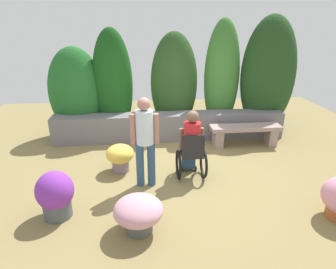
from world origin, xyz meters
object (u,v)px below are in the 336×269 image
object	(u,v)px
flower_pot_terracotta_by_wall	(55,195)
flower_pot_red_accent	(138,213)
flower_pot_small_foreground	(120,156)
stone_bench	(245,132)
person_in_wheelchair	(191,147)
person_standing_companion	(145,137)

from	to	relation	value
flower_pot_terracotta_by_wall	flower_pot_red_accent	world-z (taller)	flower_pot_terracotta_by_wall
flower_pot_terracotta_by_wall	flower_pot_small_foreground	size ratio (longest dim) A/B	1.35
stone_bench	flower_pot_terracotta_by_wall	distance (m)	4.44
stone_bench	person_in_wheelchair	xyz separation A→B (m)	(-1.53, -1.36, 0.29)
person_standing_companion	flower_pot_small_foreground	distance (m)	0.98
person_in_wheelchair	person_standing_companion	xyz separation A→B (m)	(-0.85, -0.23, 0.31)
person_standing_companion	flower_pot_terracotta_by_wall	xyz separation A→B (m)	(-1.36, -0.79, -0.55)
person_standing_companion	flower_pot_red_accent	xyz separation A→B (m)	(-0.14, -1.25, -0.63)
stone_bench	flower_pot_small_foreground	world-z (taller)	flower_pot_small_foreground
stone_bench	flower_pot_red_accent	distance (m)	3.79
flower_pot_red_accent	flower_pot_small_foreground	bearing A→B (deg)	100.99
stone_bench	flower_pot_terracotta_by_wall	world-z (taller)	flower_pot_terracotta_by_wall
person_standing_companion	flower_pot_terracotta_by_wall	distance (m)	1.67
flower_pot_red_accent	person_in_wheelchair	bearing A→B (deg)	56.22
flower_pot_red_accent	stone_bench	bearing A→B (deg)	48.40
person_in_wheelchair	person_standing_companion	distance (m)	0.94
flower_pot_terracotta_by_wall	flower_pot_small_foreground	distance (m)	1.63
person_standing_companion	flower_pot_small_foreground	xyz separation A→B (m)	(-0.49, 0.58, -0.62)
person_standing_companion	flower_pot_small_foreground	world-z (taller)	person_standing_companion
person_in_wheelchair	stone_bench	bearing A→B (deg)	50.17
person_in_wheelchair	flower_pot_small_foreground	distance (m)	1.42
flower_pot_terracotta_by_wall	person_in_wheelchair	bearing A→B (deg)	24.79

